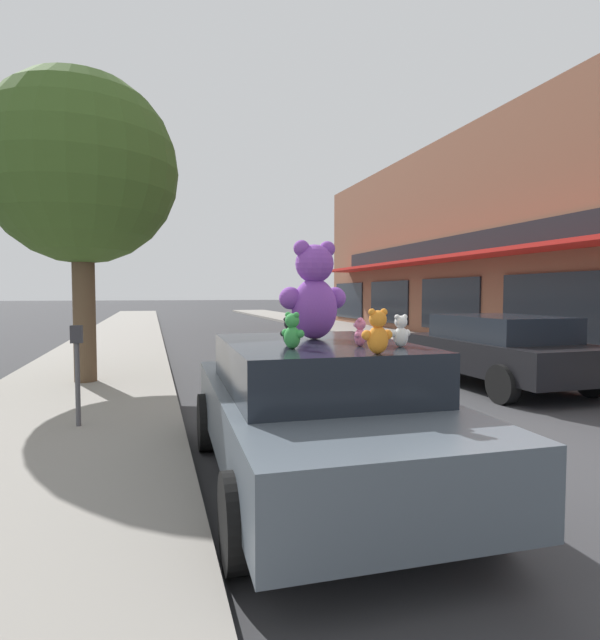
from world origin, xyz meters
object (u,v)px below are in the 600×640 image
at_px(teddy_bear_giant, 314,292).
at_px(teddy_bear_orange, 378,332).
at_px(teddy_bear_white, 401,331).
at_px(parking_meter, 77,362).
at_px(teddy_bear_pink, 360,332).
at_px(street_tree, 81,170).
at_px(teddy_bear_black, 290,332).
at_px(plush_art_car, 314,407).
at_px(parked_car_far_center, 500,348).
at_px(teddy_bear_green, 292,331).

distance_m(teddy_bear_giant, teddy_bear_orange, 1.34).
xyz_separation_m(teddy_bear_white, parking_meter, (-2.93, 2.95, -0.54)).
height_order(teddy_bear_giant, teddy_bear_pink, teddy_bear_giant).
height_order(teddy_bear_orange, street_tree, street_tree).
distance_m(teddy_bear_giant, teddy_bear_black, 0.75).
relative_size(plush_art_car, teddy_bear_giant, 4.35).
xyz_separation_m(plush_art_car, teddy_bear_orange, (0.16, -1.03, 0.79)).
bearing_deg(teddy_bear_white, parked_car_far_center, -142.92).
bearing_deg(plush_art_car, parked_car_far_center, 37.79).
distance_m(teddy_bear_black, parked_car_far_center, 6.57).
relative_size(teddy_bear_black, teddy_bear_white, 0.89).
xyz_separation_m(teddy_bear_green, teddy_bear_orange, (0.52, -0.52, 0.02)).
bearing_deg(teddy_bear_orange, teddy_bear_green, -44.04).
bearing_deg(street_tree, teddy_bear_pink, -64.81).
bearing_deg(parked_car_far_center, teddy_bear_white, -136.01).
distance_m(teddy_bear_green, teddy_bear_black, 0.27).
bearing_deg(teddy_bear_white, teddy_bear_orange, 37.58).
xyz_separation_m(teddy_bear_white, teddy_bear_pink, (-0.31, 0.15, -0.01)).
bearing_deg(teddy_bear_orange, teddy_bear_white, -134.73).
distance_m(teddy_bear_orange, parking_meter, 4.23).
bearing_deg(parking_meter, plush_art_car, -44.30).
bearing_deg(street_tree, teddy_bear_orange, -67.25).
relative_size(parked_car_far_center, street_tree, 0.70).
relative_size(plush_art_car, teddy_bear_white, 15.37).
distance_m(teddy_bear_green, parking_meter, 3.51).
xyz_separation_m(teddy_bear_green, parked_car_far_center, (5.32, 4.13, -0.75)).
height_order(teddy_bear_black, teddy_bear_pink, same).
bearing_deg(plush_art_car, teddy_bear_pink, -61.48).
bearing_deg(teddy_bear_white, teddy_bear_black, -30.92).
distance_m(teddy_bear_giant, teddy_bear_green, 0.97).
height_order(teddy_bear_giant, parking_meter, teddy_bear_giant).
bearing_deg(teddy_bear_white, teddy_bear_green, -14.32).
bearing_deg(teddy_bear_orange, street_tree, -66.48).
height_order(teddy_bear_orange, parking_meter, teddy_bear_orange).
bearing_deg(parked_car_far_center, teddy_bear_orange, -135.96).
bearing_deg(teddy_bear_green, teddy_bear_white, -133.83).
bearing_deg(parked_car_far_center, teddy_bear_black, -143.79).
relative_size(parked_car_far_center, parking_meter, 3.15).
relative_size(teddy_bear_green, street_tree, 0.05).
bearing_deg(teddy_bear_giant, teddy_bear_green, 55.63).
height_order(teddy_bear_white, street_tree, street_tree).
xyz_separation_m(teddy_bear_orange, parking_meter, (-2.53, 3.34, -0.57)).
xyz_separation_m(plush_art_car, parked_car_far_center, (4.96, 3.61, 0.02)).
distance_m(teddy_bear_green, teddy_bear_white, 0.93).
bearing_deg(teddy_bear_pink, teddy_bear_white, 98.50).
bearing_deg(parking_meter, teddy_bear_giant, -39.67).
bearing_deg(teddy_bear_orange, teddy_bear_black, -58.37).
bearing_deg(teddy_bear_black, teddy_bear_giant, -94.15).
relative_size(teddy_bear_white, teddy_bear_pink, 1.12).
bearing_deg(parking_meter, teddy_bear_white, -45.20).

